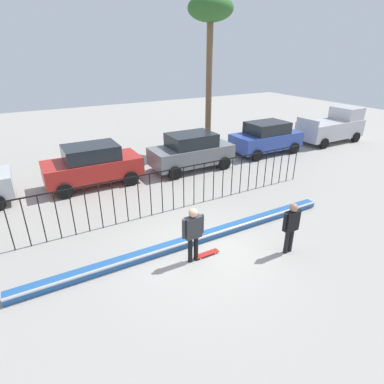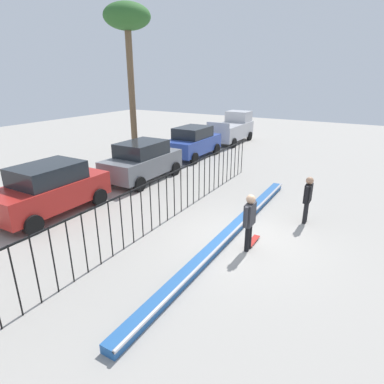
# 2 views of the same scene
# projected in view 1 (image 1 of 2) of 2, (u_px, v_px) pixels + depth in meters

# --- Properties ---
(ground_plane) EXTENTS (60.00, 60.00, 0.00)m
(ground_plane) POSITION_uv_depth(u_px,v_px,m) (202.00, 252.00, 9.83)
(ground_plane) COLOR #9E9991
(bowl_coping_ledge) EXTENTS (11.00, 0.40, 0.27)m
(bowl_coping_ledge) POSITION_uv_depth(u_px,v_px,m) (193.00, 240.00, 10.24)
(bowl_coping_ledge) COLOR #235699
(bowl_coping_ledge) RESTS_ON ground
(perimeter_fence) EXTENTS (14.04, 0.04, 1.73)m
(perimeter_fence) POSITION_uv_depth(u_px,v_px,m) (162.00, 187.00, 11.76)
(perimeter_fence) COLOR black
(perimeter_fence) RESTS_ON ground
(skateboarder) EXTENTS (0.71, 0.27, 1.76)m
(skateboarder) POSITION_uv_depth(u_px,v_px,m) (193.00, 230.00, 8.99)
(skateboarder) COLOR black
(skateboarder) RESTS_ON ground
(skateboard) EXTENTS (0.80, 0.20, 0.07)m
(skateboard) POSITION_uv_depth(u_px,v_px,m) (207.00, 254.00, 9.64)
(skateboard) COLOR #A51E19
(skateboard) RESTS_ON ground
(camera_operator) EXTENTS (0.68, 0.26, 1.69)m
(camera_operator) POSITION_uv_depth(u_px,v_px,m) (291.00, 224.00, 9.42)
(camera_operator) COLOR black
(camera_operator) RESTS_ON ground
(parked_car_red) EXTENTS (4.30, 2.12, 1.90)m
(parked_car_red) POSITION_uv_depth(u_px,v_px,m) (93.00, 165.00, 14.36)
(parked_car_red) COLOR #B2231E
(parked_car_red) RESTS_ON ground
(parked_car_gray) EXTENTS (4.30, 2.12, 1.90)m
(parked_car_gray) POSITION_uv_depth(u_px,v_px,m) (191.00, 151.00, 16.31)
(parked_car_gray) COLOR slate
(parked_car_gray) RESTS_ON ground
(parked_car_blue) EXTENTS (4.30, 2.12, 1.90)m
(parked_car_blue) POSITION_uv_depth(u_px,v_px,m) (266.00, 137.00, 18.85)
(parked_car_blue) COLOR #2D479E
(parked_car_blue) RESTS_ON ground
(pickup_truck) EXTENTS (4.70, 2.12, 2.24)m
(pickup_truck) POSITION_uv_depth(u_px,v_px,m) (333.00, 127.00, 21.24)
(pickup_truck) COLOR #B7B7BC
(pickup_truck) RESTS_ON ground
(palm_tree_tall) EXTENTS (2.50, 2.50, 8.54)m
(palm_tree_tall) POSITION_uv_depth(u_px,v_px,m) (210.00, 17.00, 17.03)
(palm_tree_tall) COLOR brown
(palm_tree_tall) RESTS_ON ground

